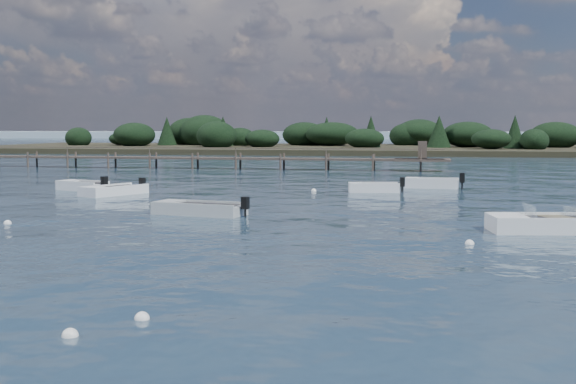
% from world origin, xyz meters
% --- Properties ---
extents(ground, '(400.00, 400.00, 0.00)m').
position_xyz_m(ground, '(0.00, 60.00, 0.00)').
color(ground, '#182939').
rests_on(ground, ground).
extents(dinghy_extra_a, '(3.18, 4.35, 1.13)m').
position_xyz_m(dinghy_extra_a, '(-13.70, 21.19, 0.15)').
color(dinghy_extra_a, silver).
rests_on(dinghy_extra_a, ground).
extents(dinghy_mid_white_a, '(5.77, 2.76, 1.33)m').
position_xyz_m(dinghy_mid_white_a, '(9.29, 10.26, 0.17)').
color(dinghy_mid_white_a, silver).
rests_on(dinghy_mid_white_a, ground).
extents(tender_far_grey, '(3.81, 2.46, 1.22)m').
position_xyz_m(tender_far_grey, '(-16.89, 23.59, 0.17)').
color(tender_far_grey, silver).
rests_on(tender_far_grey, ground).
extents(tender_far_grey_b, '(3.88, 1.71, 1.31)m').
position_xyz_m(tender_far_grey_b, '(4.68, 29.51, 0.19)').
color(tender_far_grey_b, silver).
rests_on(tender_far_grey_b, ground).
extents(dinghy_mid_grey, '(4.62, 2.35, 1.14)m').
position_xyz_m(dinghy_mid_grey, '(-5.82, 12.90, 0.16)').
color(dinghy_mid_grey, '#A1A6A8').
rests_on(dinghy_mid_grey, ground).
extents(tender_far_white, '(3.47, 1.68, 1.17)m').
position_xyz_m(tender_far_white, '(1.19, 25.76, 0.16)').
color(tender_far_white, silver).
rests_on(tender_far_white, ground).
extents(buoy_a, '(0.32, 0.32, 0.32)m').
position_xyz_m(buoy_a, '(-1.49, -4.51, 0.00)').
color(buoy_a, white).
rests_on(buoy_a, ground).
extents(buoy_b, '(0.32, 0.32, 0.32)m').
position_xyz_m(buoy_b, '(5.76, 6.64, 0.00)').
color(buoy_b, white).
rests_on(buoy_b, ground).
extents(buoy_c, '(0.32, 0.32, 0.32)m').
position_xyz_m(buoy_c, '(-12.60, 8.41, 0.00)').
color(buoy_c, white).
rests_on(buoy_c, ground).
extents(buoy_e, '(0.32, 0.32, 0.32)m').
position_xyz_m(buoy_e, '(-2.53, 25.83, 0.00)').
color(buoy_e, white).
rests_on(buoy_e, ground).
extents(buoy_extra_a, '(0.32, 0.32, 0.32)m').
position_xyz_m(buoy_extra_a, '(-2.36, -5.93, 0.00)').
color(buoy_extra_a, white).
rests_on(buoy_extra_a, ground).
extents(jetty, '(64.50, 3.20, 3.40)m').
position_xyz_m(jetty, '(-21.74, 47.99, 0.98)').
color(jetty, '#463B33').
rests_on(jetty, ground).
extents(far_headland, '(190.00, 40.00, 5.80)m').
position_xyz_m(far_headland, '(25.00, 100.00, 1.96)').
color(far_headland, black).
rests_on(far_headland, ground).
extents(distant_haze, '(280.00, 20.00, 2.40)m').
position_xyz_m(distant_haze, '(-90.00, 230.00, 0.00)').
color(distant_haze, '#9AB0BE').
rests_on(distant_haze, ground).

